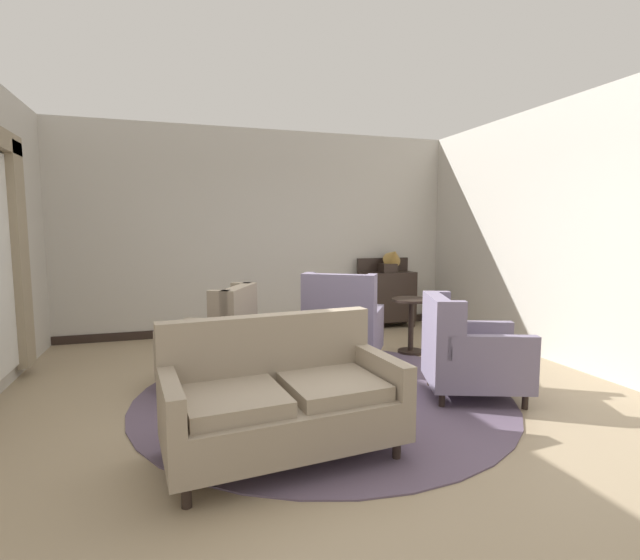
% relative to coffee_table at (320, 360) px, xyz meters
% --- Properties ---
extents(ground, '(9.23, 9.23, 0.00)m').
position_rel_coffee_table_xyz_m(ground, '(0.07, -0.21, -0.37)').
color(ground, '#9E896B').
extents(wall_back, '(6.23, 0.08, 3.09)m').
position_rel_coffee_table_xyz_m(wall_back, '(0.07, 3.09, 1.17)').
color(wall_back, '#BCB7AD').
rests_on(wall_back, ground).
extents(wall_right, '(0.08, 4.61, 3.09)m').
position_rel_coffee_table_xyz_m(wall_right, '(3.10, 0.78, 1.17)').
color(wall_right, '#BCB7AD').
rests_on(wall_right, ground).
extents(baseboard_back, '(6.07, 0.03, 0.12)m').
position_rel_coffee_table_xyz_m(baseboard_back, '(0.07, 3.03, -0.31)').
color(baseboard_back, black).
rests_on(baseboard_back, ground).
extents(area_rug, '(3.56, 3.56, 0.01)m').
position_rel_coffee_table_xyz_m(area_rug, '(0.07, 0.09, -0.37)').
color(area_rug, '#5B4C60').
rests_on(area_rug, ground).
extents(coffee_table, '(0.82, 0.82, 0.47)m').
position_rel_coffee_table_xyz_m(coffee_table, '(0.00, 0.00, 0.00)').
color(coffee_table, black).
rests_on(coffee_table, ground).
extents(porcelain_vase, '(0.17, 0.17, 0.35)m').
position_rel_coffee_table_xyz_m(porcelain_vase, '(-0.06, -0.01, 0.25)').
color(porcelain_vase, '#384C93').
rests_on(porcelain_vase, coffee_table).
extents(settee, '(1.69, 0.99, 0.96)m').
position_rel_coffee_table_xyz_m(settee, '(-0.58, -0.95, 0.03)').
color(settee, gray).
rests_on(settee, ground).
extents(armchair_foreground_right, '(1.05, 1.01, 1.03)m').
position_rel_coffee_table_xyz_m(armchair_foreground_right, '(-0.89, 0.66, 0.07)').
color(armchair_foreground_right, gray).
rests_on(armchair_foreground_right, ground).
extents(armchair_near_window, '(1.16, 1.18, 1.10)m').
position_rel_coffee_table_xyz_m(armchair_near_window, '(0.58, 0.95, 0.08)').
color(armchair_near_window, slate).
rests_on(armchair_near_window, ground).
extents(armchair_near_sideboard, '(1.09, 0.99, 0.97)m').
position_rel_coffee_table_xyz_m(armchair_near_sideboard, '(1.35, -0.36, 0.05)').
color(armchair_near_sideboard, slate).
rests_on(armchair_near_sideboard, ground).
extents(side_table, '(0.50, 0.50, 0.71)m').
position_rel_coffee_table_xyz_m(side_table, '(1.60, 1.19, 0.05)').
color(side_table, black).
rests_on(side_table, ground).
extents(sideboard, '(0.90, 0.38, 1.12)m').
position_rel_coffee_table_xyz_m(sideboard, '(2.02, 2.79, 0.14)').
color(sideboard, black).
rests_on(sideboard, ground).
extents(gramophone, '(0.36, 0.43, 0.46)m').
position_rel_coffee_table_xyz_m(gramophone, '(2.06, 2.71, 0.74)').
color(gramophone, black).
rests_on(gramophone, sideboard).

